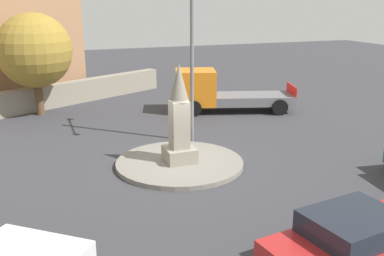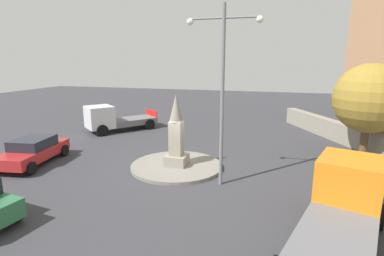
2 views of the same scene
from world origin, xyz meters
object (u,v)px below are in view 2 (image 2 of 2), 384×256
Objects in this scene: monument at (176,135)px; truck_white_approaching at (113,119)px; truck_orange_far_side at (343,207)px; streetlamp at (223,81)px; tree_near_wall at (370,99)px; car_red_waiting at (33,150)px.

truck_white_approaching is (7.36, -6.24, -0.74)m from monument.
truck_orange_far_side is at bearing 142.99° from truck_white_approaching.
streetlamp is at bearing 142.27° from truck_white_approaching.
tree_near_wall is at bearing -139.73° from streetlamp.
monument is 0.81× the size of car_red_waiting.
truck_orange_far_side is 1.25× the size of tree_near_wall.
streetlamp reaches higher than monument.
tree_near_wall is (-17.17, -6.06, 2.64)m from car_red_waiting.
car_red_waiting is at bearing -11.77° from truck_orange_far_side.
streetlamp is 10.83m from car_red_waiting.
streetlamp is 13.07m from truck_white_approaching.
tree_near_wall is (-9.62, -4.52, 1.64)m from monument.
truck_orange_far_side is (-6.97, 4.56, -0.66)m from monument.
monument is 0.68× the size of truck_white_approaching.
streetlamp is at bearing 150.65° from monument.
truck_orange_far_side is (-4.40, 3.12, -3.52)m from streetlamp.
car_red_waiting is at bearing 0.52° from streetlamp.
monument is 7.77m from car_red_waiting.
monument is 8.36m from truck_orange_far_side.
tree_near_wall is at bearing -160.56° from car_red_waiting.
car_red_waiting is at bearing 88.62° from truck_white_approaching.
truck_white_approaching is (9.94, -7.69, -3.60)m from streetlamp.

